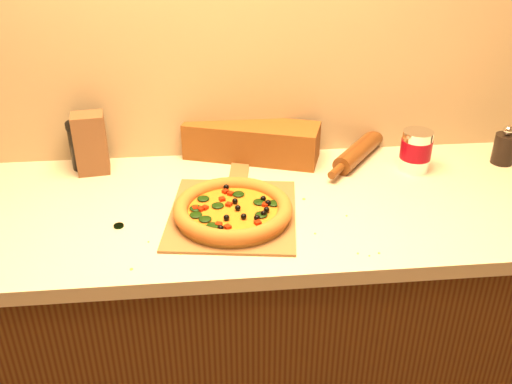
% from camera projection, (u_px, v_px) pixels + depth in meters
% --- Properties ---
extents(cabinet, '(2.80, 0.65, 0.86)m').
position_uv_depth(cabinet, '(240.00, 330.00, 1.81)').
color(cabinet, '#45210E').
rests_on(cabinet, ground).
extents(countertop, '(2.84, 0.68, 0.04)m').
position_uv_depth(countertop, '(237.00, 209.00, 1.60)').
color(countertop, beige).
rests_on(countertop, cabinet).
extents(pizza_peel, '(0.38, 0.52, 0.01)m').
position_uv_depth(pizza_peel, '(233.00, 211.00, 1.54)').
color(pizza_peel, brown).
rests_on(pizza_peel, countertop).
extents(pizza, '(0.31, 0.31, 0.04)m').
position_uv_depth(pizza, '(233.00, 210.00, 1.50)').
color(pizza, '#B17E2C').
rests_on(pizza, pizza_peel).
extents(bottle_cap, '(0.03, 0.03, 0.01)m').
position_uv_depth(bottle_cap, '(119.00, 226.00, 1.48)').
color(bottle_cap, black).
rests_on(bottle_cap, countertop).
extents(pepper_grinder, '(0.07, 0.07, 0.13)m').
position_uv_depth(pepper_grinder, '(504.00, 148.00, 1.78)').
color(pepper_grinder, black).
rests_on(pepper_grinder, countertop).
extents(rolling_pin, '(0.28, 0.35, 0.06)m').
position_uv_depth(rolling_pin, '(361.00, 150.00, 1.82)').
color(rolling_pin, '#59280F').
rests_on(rolling_pin, countertop).
extents(coffee_canister, '(0.09, 0.09, 0.13)m').
position_uv_depth(coffee_canister, '(416.00, 150.00, 1.73)').
color(coffee_canister, silver).
rests_on(coffee_canister, countertop).
extents(bread_bag, '(0.44, 0.26, 0.12)m').
position_uv_depth(bread_bag, '(252.00, 141.00, 1.82)').
color(bread_bag, brown).
rests_on(bread_bag, countertop).
extents(paper_bag, '(0.10, 0.09, 0.19)m').
position_uv_depth(paper_bag, '(91.00, 144.00, 1.71)').
color(paper_bag, brown).
rests_on(paper_bag, countertop).
extents(dark_jar, '(0.09, 0.09, 0.15)m').
position_uv_depth(dark_jar, '(84.00, 145.00, 1.75)').
color(dark_jar, black).
rests_on(dark_jar, countertop).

